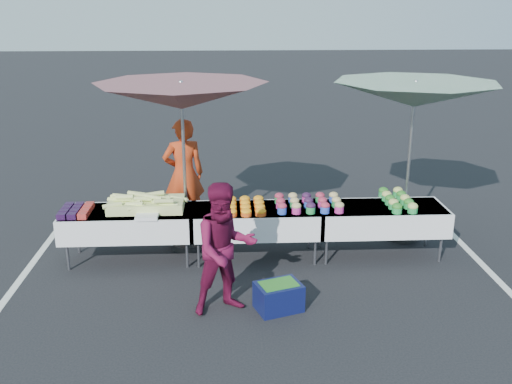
{
  "coord_description": "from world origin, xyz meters",
  "views": [
    {
      "loc": [
        -0.39,
        -7.61,
        3.51
      ],
      "look_at": [
        0.0,
        0.0,
        1.0
      ],
      "focal_mm": 40.0,
      "sensor_mm": 36.0,
      "label": 1
    }
  ],
  "objects_px": {
    "customer": "(225,249)",
    "vendor": "(184,174)",
    "umbrella_left": "(181,97)",
    "table_right": "(380,217)",
    "umbrella_right": "(415,96)",
    "table_left": "(129,222)",
    "storage_bin": "(279,296)",
    "table_center": "(256,220)"
  },
  "relations": [
    {
      "from": "customer",
      "to": "vendor",
      "type": "bearing_deg",
      "value": 85.09
    },
    {
      "from": "customer",
      "to": "umbrella_left",
      "type": "distance_m",
      "value": 2.48
    },
    {
      "from": "table_right",
      "to": "umbrella_right",
      "type": "height_order",
      "value": "umbrella_right"
    },
    {
      "from": "table_left",
      "to": "storage_bin",
      "type": "distance_m",
      "value": 2.54
    },
    {
      "from": "table_left",
      "to": "table_right",
      "type": "xyz_separation_m",
      "value": [
        3.6,
        0.0,
        0.0
      ]
    },
    {
      "from": "table_right",
      "to": "storage_bin",
      "type": "distance_m",
      "value": 2.25
    },
    {
      "from": "table_left",
      "to": "vendor",
      "type": "distance_m",
      "value": 1.49
    },
    {
      "from": "vendor",
      "to": "customer",
      "type": "bearing_deg",
      "value": 91.27
    },
    {
      "from": "table_right",
      "to": "customer",
      "type": "relative_size",
      "value": 1.16
    },
    {
      "from": "customer",
      "to": "umbrella_right",
      "type": "height_order",
      "value": "umbrella_right"
    },
    {
      "from": "customer",
      "to": "table_left",
      "type": "bearing_deg",
      "value": 113.82
    },
    {
      "from": "storage_bin",
      "to": "umbrella_left",
      "type": "bearing_deg",
      "value": 103.29
    },
    {
      "from": "vendor",
      "to": "umbrella_right",
      "type": "bearing_deg",
      "value": 156.34
    },
    {
      "from": "table_center",
      "to": "umbrella_right",
      "type": "distance_m",
      "value": 2.94
    },
    {
      "from": "table_right",
      "to": "storage_bin",
      "type": "bearing_deg",
      "value": -136.62
    },
    {
      "from": "vendor",
      "to": "umbrella_right",
      "type": "height_order",
      "value": "umbrella_right"
    },
    {
      "from": "storage_bin",
      "to": "vendor",
      "type": "bearing_deg",
      "value": 95.86
    },
    {
      "from": "table_right",
      "to": "umbrella_left",
      "type": "relative_size",
      "value": 0.74
    },
    {
      "from": "customer",
      "to": "umbrella_right",
      "type": "relative_size",
      "value": 0.62
    },
    {
      "from": "table_center",
      "to": "vendor",
      "type": "distance_m",
      "value": 1.72
    },
    {
      "from": "table_center",
      "to": "storage_bin",
      "type": "xyz_separation_m",
      "value": [
        0.19,
        -1.52,
        -0.4
      ]
    },
    {
      "from": "umbrella_right",
      "to": "customer",
      "type": "bearing_deg",
      "value": -143.28
    },
    {
      "from": "table_left",
      "to": "table_right",
      "type": "distance_m",
      "value": 3.6
    },
    {
      "from": "table_left",
      "to": "vendor",
      "type": "bearing_deg",
      "value": 61.33
    },
    {
      "from": "vendor",
      "to": "umbrella_left",
      "type": "height_order",
      "value": "umbrella_left"
    },
    {
      "from": "umbrella_left",
      "to": "umbrella_right",
      "type": "relative_size",
      "value": 0.98
    },
    {
      "from": "vendor",
      "to": "storage_bin",
      "type": "relative_size",
      "value": 2.91
    },
    {
      "from": "table_right",
      "to": "storage_bin",
      "type": "xyz_separation_m",
      "value": [
        -1.61,
        -1.52,
        -0.4
      ]
    },
    {
      "from": "vendor",
      "to": "customer",
      "type": "height_order",
      "value": "vendor"
    },
    {
      "from": "table_left",
      "to": "customer",
      "type": "relative_size",
      "value": 1.16
    },
    {
      "from": "customer",
      "to": "umbrella_left",
      "type": "relative_size",
      "value": 0.64
    },
    {
      "from": "umbrella_right",
      "to": "storage_bin",
      "type": "xyz_separation_m",
      "value": [
        -2.15,
        -2.09,
        -2.07
      ]
    },
    {
      "from": "table_center",
      "to": "umbrella_left",
      "type": "distance_m",
      "value": 2.02
    },
    {
      "from": "vendor",
      "to": "storage_bin",
      "type": "height_order",
      "value": "vendor"
    },
    {
      "from": "umbrella_left",
      "to": "storage_bin",
      "type": "relative_size",
      "value": 4.03
    },
    {
      "from": "table_center",
      "to": "umbrella_left",
      "type": "bearing_deg",
      "value": 158.64
    },
    {
      "from": "vendor",
      "to": "umbrella_right",
      "type": "distance_m",
      "value": 3.77
    },
    {
      "from": "table_center",
      "to": "vendor",
      "type": "height_order",
      "value": "vendor"
    },
    {
      "from": "table_right",
      "to": "vendor",
      "type": "xyz_separation_m",
      "value": [
        -2.9,
        1.27,
        0.32
      ]
    },
    {
      "from": "table_right",
      "to": "umbrella_right",
      "type": "bearing_deg",
      "value": 46.52
    },
    {
      "from": "vendor",
      "to": "storage_bin",
      "type": "distance_m",
      "value": 3.16
    },
    {
      "from": "table_right",
      "to": "customer",
      "type": "height_order",
      "value": "customer"
    }
  ]
}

